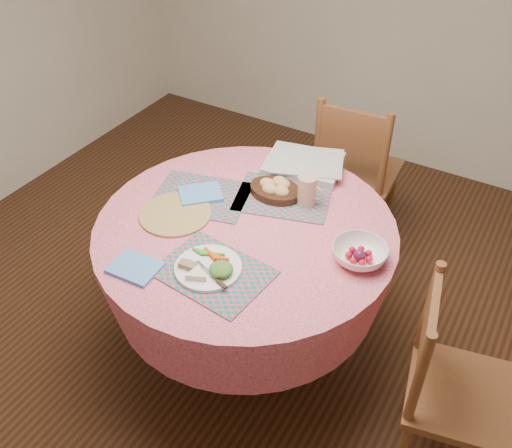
{
  "coord_description": "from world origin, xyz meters",
  "views": [
    {
      "loc": [
        0.95,
        -1.53,
        2.22
      ],
      "look_at": [
        0.05,
        0.0,
        0.78
      ],
      "focal_mm": 40.0,
      "sensor_mm": 36.0,
      "label": 1
    }
  ],
  "objects_px": {
    "dining_table": "(246,261)",
    "latte_mug": "(308,190)",
    "chair_back": "(355,169)",
    "fruit_bowl": "(360,254)",
    "wicker_trivet": "(175,214)",
    "bread_bowl": "(276,188)",
    "chair_right": "(449,385)",
    "dinner_plate": "(209,268)"
  },
  "relations": [
    {
      "from": "dinner_plate",
      "to": "fruit_bowl",
      "type": "height_order",
      "value": "fruit_bowl"
    },
    {
      "from": "wicker_trivet",
      "to": "latte_mug",
      "type": "height_order",
      "value": "latte_mug"
    },
    {
      "from": "chair_back",
      "to": "chair_right",
      "type": "bearing_deg",
      "value": 123.15
    },
    {
      "from": "dining_table",
      "to": "chair_back",
      "type": "distance_m",
      "value": 1.0
    },
    {
      "from": "bread_bowl",
      "to": "fruit_bowl",
      "type": "distance_m",
      "value": 0.52
    },
    {
      "from": "wicker_trivet",
      "to": "dining_table",
      "type": "bearing_deg",
      "value": 17.15
    },
    {
      "from": "bread_bowl",
      "to": "latte_mug",
      "type": "relative_size",
      "value": 1.73
    },
    {
      "from": "dining_table",
      "to": "wicker_trivet",
      "type": "height_order",
      "value": "wicker_trivet"
    },
    {
      "from": "chair_right",
      "to": "chair_back",
      "type": "distance_m",
      "value": 1.38
    },
    {
      "from": "latte_mug",
      "to": "fruit_bowl",
      "type": "distance_m",
      "value": 0.4
    },
    {
      "from": "dining_table",
      "to": "latte_mug",
      "type": "distance_m",
      "value": 0.4
    },
    {
      "from": "chair_back",
      "to": "latte_mug",
      "type": "height_order",
      "value": "chair_back"
    },
    {
      "from": "chair_back",
      "to": "bread_bowl",
      "type": "height_order",
      "value": "chair_back"
    },
    {
      "from": "fruit_bowl",
      "to": "latte_mug",
      "type": "bearing_deg",
      "value": 146.58
    },
    {
      "from": "chair_right",
      "to": "bread_bowl",
      "type": "distance_m",
      "value": 1.04
    },
    {
      "from": "dining_table",
      "to": "chair_right",
      "type": "distance_m",
      "value": 0.94
    },
    {
      "from": "chair_right",
      "to": "fruit_bowl",
      "type": "distance_m",
      "value": 0.57
    },
    {
      "from": "dinner_plate",
      "to": "latte_mug",
      "type": "distance_m",
      "value": 0.57
    },
    {
      "from": "chair_right",
      "to": "chair_back",
      "type": "height_order",
      "value": "chair_back"
    },
    {
      "from": "chair_right",
      "to": "wicker_trivet",
      "type": "xyz_separation_m",
      "value": [
        -1.21,
        0.01,
        0.3
      ]
    },
    {
      "from": "fruit_bowl",
      "to": "wicker_trivet",
      "type": "bearing_deg",
      "value": -170.41
    },
    {
      "from": "dinner_plate",
      "to": "bread_bowl",
      "type": "height_order",
      "value": "bread_bowl"
    },
    {
      "from": "wicker_trivet",
      "to": "fruit_bowl",
      "type": "height_order",
      "value": "fruit_bowl"
    },
    {
      "from": "wicker_trivet",
      "to": "dinner_plate",
      "type": "distance_m",
      "value": 0.38
    },
    {
      "from": "chair_right",
      "to": "bread_bowl",
      "type": "bearing_deg",
      "value": 57.91
    },
    {
      "from": "bread_bowl",
      "to": "latte_mug",
      "type": "distance_m",
      "value": 0.15
    },
    {
      "from": "bread_bowl",
      "to": "dinner_plate",
      "type": "bearing_deg",
      "value": -87.6
    },
    {
      "from": "chair_back",
      "to": "latte_mug",
      "type": "relative_size",
      "value": 7.04
    },
    {
      "from": "bread_bowl",
      "to": "chair_right",
      "type": "bearing_deg",
      "value": -20.61
    },
    {
      "from": "chair_back",
      "to": "fruit_bowl",
      "type": "bearing_deg",
      "value": 107.9
    },
    {
      "from": "wicker_trivet",
      "to": "latte_mug",
      "type": "relative_size",
      "value": 2.26
    },
    {
      "from": "dining_table",
      "to": "dinner_plate",
      "type": "distance_m",
      "value": 0.37
    },
    {
      "from": "wicker_trivet",
      "to": "dinner_plate",
      "type": "xyz_separation_m",
      "value": [
        0.31,
        -0.21,
        0.02
      ]
    },
    {
      "from": "chair_back",
      "to": "bread_bowl",
      "type": "distance_m",
      "value": 0.81
    },
    {
      "from": "chair_right",
      "to": "latte_mug",
      "type": "height_order",
      "value": "latte_mug"
    },
    {
      "from": "chair_back",
      "to": "wicker_trivet",
      "type": "relative_size",
      "value": 3.11
    },
    {
      "from": "fruit_bowl",
      "to": "chair_right",
      "type": "bearing_deg",
      "value": -17.36
    },
    {
      "from": "chair_back",
      "to": "wicker_trivet",
      "type": "bearing_deg",
      "value": 66.57
    },
    {
      "from": "chair_back",
      "to": "bread_bowl",
      "type": "relative_size",
      "value": 4.06
    },
    {
      "from": "chair_right",
      "to": "bread_bowl",
      "type": "height_order",
      "value": "chair_right"
    },
    {
      "from": "chair_right",
      "to": "dinner_plate",
      "type": "xyz_separation_m",
      "value": [
        -0.9,
        -0.2,
        0.32
      ]
    },
    {
      "from": "dinner_plate",
      "to": "latte_mug",
      "type": "height_order",
      "value": "latte_mug"
    }
  ]
}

